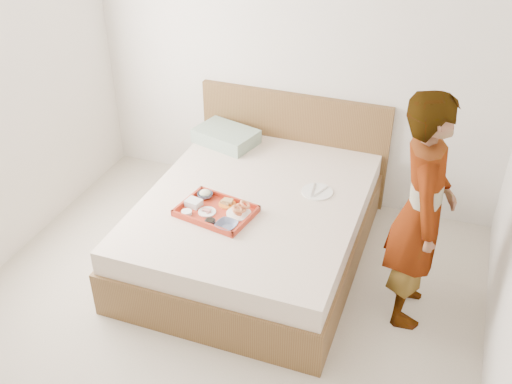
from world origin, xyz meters
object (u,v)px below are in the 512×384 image
object	(u,v)px
dinner_plate	(317,192)
person	(421,212)
bed	(254,226)
tray	(216,211)

from	to	relation	value
dinner_plate	person	size ratio (longest dim) A/B	0.14
bed	tray	distance (m)	0.45
bed	tray	xyz separation A→B (m)	(-0.18, -0.29, 0.29)
tray	person	xyz separation A→B (m)	(1.38, 0.08, 0.27)
tray	person	size ratio (longest dim) A/B	0.31
bed	person	world-z (taller)	person
tray	dinner_plate	xyz separation A→B (m)	(0.60, 0.51, -0.02)
tray	person	distance (m)	1.40
bed	person	xyz separation A→B (m)	(1.19, -0.20, 0.55)
bed	dinner_plate	distance (m)	0.55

